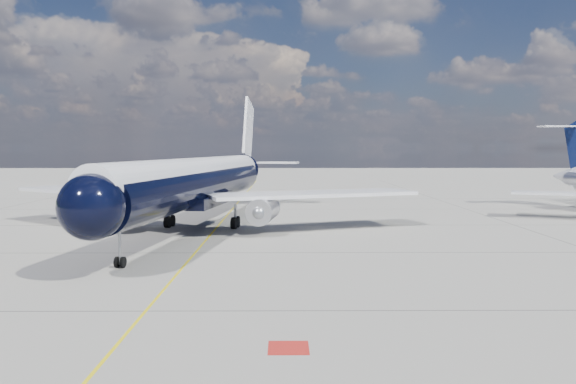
% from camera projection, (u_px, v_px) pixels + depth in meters
% --- Properties ---
extents(ground, '(320.00, 320.00, 0.00)m').
position_uv_depth(ground, '(224.00, 219.00, 61.70)').
color(ground, gray).
rests_on(ground, ground).
extents(taxiway_centerline, '(0.16, 160.00, 0.01)m').
position_uv_depth(taxiway_centerline, '(219.00, 225.00, 56.71)').
color(taxiway_centerline, '#DDC40B').
rests_on(taxiway_centerline, ground).
extents(red_marking, '(1.60, 1.60, 0.01)m').
position_uv_depth(red_marking, '(288.00, 348.00, 21.87)').
color(red_marking, maroon).
rests_on(red_marking, ground).
extents(main_airliner, '(41.47, 50.88, 14.72)m').
position_uv_depth(main_airliner, '(201.00, 181.00, 54.56)').
color(main_airliner, black).
rests_on(main_airliner, ground).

